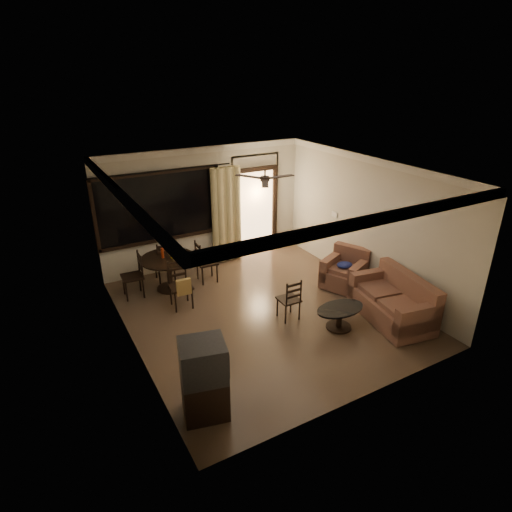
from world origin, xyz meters
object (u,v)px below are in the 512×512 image
dining_chair_west (134,284)px  side_chair (289,307)px  dining_chair_north (165,268)px  sofa (394,303)px  armchair (346,272)px  dining_chair_south (181,293)px  coffee_table (340,314)px  tv_cabinet (204,379)px  dining_table (169,264)px  dining_chair_east (207,269)px

dining_chair_west → side_chair: 3.28m
dining_chair_north → sofa: 4.92m
sofa → side_chair: sofa is taller
dining_chair_west → armchair: bearing=69.8°
dining_chair_west → dining_chair_south: same height
coffee_table → tv_cabinet: bearing=-165.6°
sofa → tv_cabinet: bearing=-163.1°
sofa → dining_table: bearing=145.2°
dining_chair_west → tv_cabinet: size_ratio=0.83×
coffee_table → armchair: bearing=46.2°
dining_chair_west → armchair: size_ratio=0.87×
coffee_table → dining_chair_west: bearing=134.3°
sofa → armchair: size_ratio=1.63×
dining_chair_west → sofa: (4.04, -3.30, 0.07)m
tv_cabinet → coffee_table: (2.97, 0.76, -0.30)m
sofa → armchair: bearing=96.5°
dining_chair_west → dining_chair_north: same height
dining_table → coffee_table: bearing=-53.6°
dining_chair_south → sofa: size_ratio=0.53×
dining_chair_south → armchair: dining_chair_south is taller
dining_chair_west → coffee_table: size_ratio=1.00×
tv_cabinet → side_chair: size_ratio=1.35×
dining_table → dining_chair_east: (0.83, -0.05, -0.29)m
armchair → coffee_table: 1.70m
dining_chair_east → coffee_table: bearing=-151.6°
tv_cabinet → dining_chair_west: bearing=103.4°
coffee_table → dining_chair_east: bearing=115.0°
dining_chair_south → side_chair: size_ratio=1.12×
dining_table → side_chair: (1.57, -2.26, -0.32)m
dining_chair_east → side_chair: size_ratio=1.12×
armchair → coffee_table: size_ratio=1.15×
tv_cabinet → sofa: tv_cabinet is taller
dining_table → tv_cabinet: bearing=-101.7°
dining_chair_west → side_chair: dining_chair_west is taller
tv_cabinet → armchair: bearing=39.2°
side_chair → dining_table: bearing=-53.8°
dining_chair_north → dining_chair_west: bearing=30.1°
armchair → dining_chair_west: bearing=132.3°
armchair → side_chair: (-1.80, -0.50, -0.09)m
armchair → side_chair: 1.87m
tv_cabinet → dining_table: bearing=91.9°
dining_chair_north → side_chair: bearing=122.7°
sofa → coffee_table: size_ratio=1.87×
dining_chair_west → dining_chair_south: size_ratio=1.00×
armchair → coffee_table: armchair is taller
sofa → dining_chair_south: bearing=154.3°
dining_chair_north → tv_cabinet: tv_cabinet is taller
dining_table → dining_chair_south: 0.90m
dining_chair_east → dining_chair_north: bearing=60.7°
dining_table → dining_chair_south: dining_chair_south is taller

